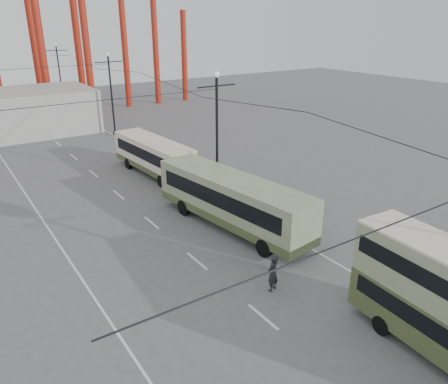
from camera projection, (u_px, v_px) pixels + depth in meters
ground at (344, 360)px, 17.59m from camera, size 160.00×160.00×0.00m
road_markings at (132, 204)px, 32.33m from camera, size 12.52×120.00×0.01m
lamp_post_mid at (217, 135)px, 32.62m from camera, size 3.20×0.44×9.32m
lamp_post_far at (112, 95)px, 49.58m from camera, size 3.20×0.44×9.32m
lamp_post_distant at (60, 75)px, 66.53m from camera, size 3.20×0.44×9.32m
single_decker_green at (232, 200)px, 28.15m from camera, size 4.40×12.39×3.43m
single_decker_cream at (154, 155)px, 37.96m from camera, size 3.20×10.04×3.07m
pedestrian at (273, 273)px, 21.79m from camera, size 0.83×0.68×1.98m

